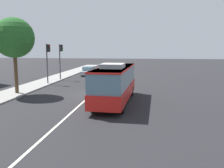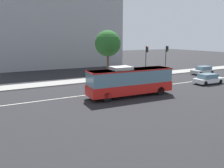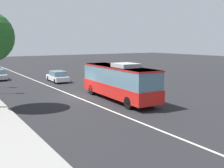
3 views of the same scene
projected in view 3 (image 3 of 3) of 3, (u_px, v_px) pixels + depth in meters
name	position (u px, v px, depth m)	size (l,w,h in m)	color
ground_plane	(75.00, 96.00, 26.45)	(160.00, 160.00, 0.00)	black
lane_centre_line	(75.00, 96.00, 26.44)	(76.00, 0.16, 0.01)	silver
transit_bus	(119.00, 80.00, 24.61)	(10.11, 2.99, 3.46)	red
sedan_white	(58.00, 76.00, 36.00)	(4.58, 2.01, 1.46)	white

